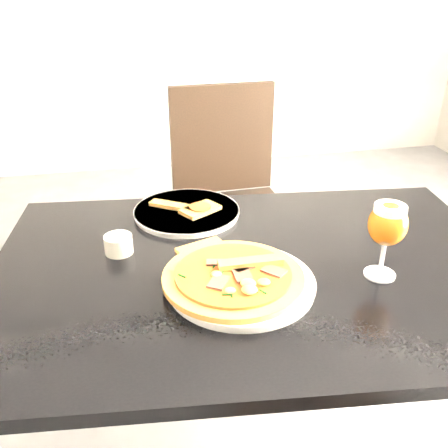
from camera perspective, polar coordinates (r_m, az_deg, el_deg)
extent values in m
cube|color=black|center=(1.15, 3.54, -5.33)|extent=(1.28, 0.93, 0.03)
cylinder|color=black|center=(1.68, -17.67, -10.71)|extent=(0.05, 0.05, 0.72)
cylinder|color=black|center=(1.78, 19.01, -8.48)|extent=(0.05, 0.05, 0.72)
cube|color=black|center=(1.98, 1.19, 0.66)|extent=(0.46, 0.46, 0.04)
cylinder|color=black|center=(1.92, -2.69, -8.88)|extent=(0.04, 0.04, 0.45)
cylinder|color=black|center=(2.01, 7.46, -7.35)|extent=(0.04, 0.04, 0.45)
cylinder|color=black|center=(2.22, -4.57, -3.58)|extent=(0.04, 0.04, 0.45)
cylinder|color=black|center=(2.29, 4.29, -2.47)|extent=(0.04, 0.04, 0.45)
cube|color=black|center=(2.06, -0.21, 9.67)|extent=(0.42, 0.05, 0.44)
cylinder|color=silver|center=(1.07, 1.96, -6.79)|extent=(0.41, 0.41, 0.02)
cylinder|color=olive|center=(1.06, 1.04, -6.14)|extent=(0.30, 0.30, 0.01)
cylinder|color=#AC220E|center=(1.05, 1.05, -5.70)|extent=(0.25, 0.25, 0.01)
cube|color=#512E23|center=(1.06, 2.76, -5.25)|extent=(0.06, 0.03, 0.00)
cube|color=#512E23|center=(1.10, 1.29, -3.95)|extent=(0.05, 0.07, 0.00)
cube|color=#512E23|center=(1.08, -2.65, -4.58)|extent=(0.07, 0.06, 0.00)
cube|color=#512E23|center=(1.03, -0.13, -6.17)|extent=(0.07, 0.06, 0.00)
cube|color=#512E23|center=(1.01, 2.63, -6.86)|extent=(0.05, 0.07, 0.00)
ellipsoid|color=#E9B94C|center=(1.06, 1.92, -4.92)|extent=(0.03, 0.03, 0.01)
ellipsoid|color=#E9B94C|center=(1.11, -0.52, -3.41)|extent=(0.03, 0.03, 0.01)
ellipsoid|color=#E9B94C|center=(1.05, -0.12, -5.38)|extent=(0.03, 0.03, 0.01)
ellipsoid|color=#E9B94C|center=(0.99, 0.11, -7.60)|extent=(0.03, 0.03, 0.01)
ellipsoid|color=#E9B94C|center=(1.04, 2.08, -5.65)|extent=(0.03, 0.03, 0.01)
cube|color=#0C4410|center=(1.06, 1.17, -5.04)|extent=(0.01, 0.02, 0.00)
cube|color=#0C4410|center=(1.09, 0.28, -4.19)|extent=(0.01, 0.02, 0.00)
cube|color=#0C4410|center=(1.10, -1.83, -3.83)|extent=(0.01, 0.02, 0.00)
cube|color=#0C4410|center=(1.06, -0.58, -5.15)|extent=(0.02, 0.01, 0.00)
cube|color=#0C4410|center=(1.05, -2.48, -5.62)|extent=(0.02, 0.01, 0.00)
cube|color=#0C4410|center=(1.04, 0.28, -5.74)|extent=(0.02, 0.01, 0.00)
cube|color=#0C4410|center=(1.02, -0.48, -6.70)|extent=(0.02, 0.02, 0.00)
cube|color=#0C4410|center=(0.98, 0.37, -7.99)|extent=(0.01, 0.02, 0.00)
cube|color=#0C4410|center=(1.02, 1.59, -6.43)|extent=(0.01, 0.02, 0.00)
cube|color=#0C4410|center=(1.01, 3.56, -6.94)|extent=(0.01, 0.02, 0.00)
cube|color=#0C4410|center=(1.05, 1.88, -5.68)|extent=(0.02, 0.01, 0.00)
cube|color=#0C4410|center=(1.05, 3.67, -5.40)|extent=(0.02, 0.01, 0.00)
cube|color=#0C4410|center=(1.09, 4.72, -4.36)|extent=(0.02, 0.01, 0.00)
cube|color=#0C4410|center=(1.07, 2.01, -4.74)|extent=(0.02, 0.02, 0.00)
cube|color=olive|center=(1.06, 3.47, -4.76)|extent=(0.14, 0.03, 0.01)
cylinder|color=silver|center=(1.38, -4.28, 1.38)|extent=(0.39, 0.39, 0.02)
cube|color=olive|center=(1.39, -6.01, 2.12)|extent=(0.12, 0.10, 0.01)
cube|color=olive|center=(1.36, -2.73, 1.67)|extent=(0.12, 0.11, 0.01)
cylinder|color=#AC220E|center=(1.36, -2.74, 1.95)|extent=(0.06, 0.06, 0.00)
cube|color=olive|center=(1.21, -2.92, -2.49)|extent=(0.12, 0.06, 0.01)
cylinder|color=beige|center=(1.21, -11.96, -2.29)|extent=(0.07, 0.07, 0.04)
cylinder|color=gold|center=(1.20, -12.03, -1.64)|extent=(0.06, 0.06, 0.01)
cylinder|color=silver|center=(1.16, 17.35, -5.49)|extent=(0.07, 0.07, 0.00)
cylinder|color=silver|center=(1.14, 17.62, -3.81)|extent=(0.01, 0.01, 0.07)
ellipsoid|color=#AD5410|center=(1.10, 18.22, -0.02)|extent=(0.08, 0.08, 0.09)
cylinder|color=white|center=(1.08, 18.49, 1.65)|extent=(0.07, 0.07, 0.02)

